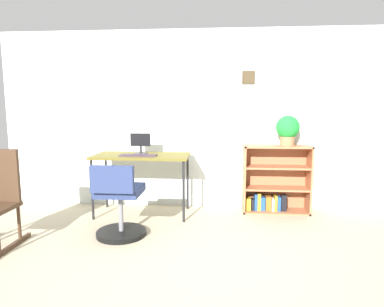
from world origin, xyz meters
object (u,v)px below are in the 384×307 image
desk (142,159)px  monitor (141,144)px  office_chair (119,205)px  potted_plant_on_shelf (288,129)px  keyboard (138,155)px  bookshelf_low (274,182)px

desk → monitor: monitor is taller
office_chair → potted_plant_on_shelf: (1.86, 0.97, 0.72)m
desk → keyboard: size_ratio=2.67×
monitor → bookshelf_low: bearing=7.1°
desk → potted_plant_on_shelf: 1.85m
bookshelf_low → keyboard: bearing=-167.2°
desk → keyboard: (-0.01, -0.12, 0.07)m
keyboard → potted_plant_on_shelf: size_ratio=1.17×
bookshelf_low → potted_plant_on_shelf: potted_plant_on_shelf is taller
office_chair → bookshelf_low: 2.01m
monitor → potted_plant_on_shelf: 1.83m
office_chair → potted_plant_on_shelf: size_ratio=2.09×
potted_plant_on_shelf → office_chair: bearing=-152.5°
keyboard → bookshelf_low: bearing=12.8°
office_chair → bookshelf_low: size_ratio=0.91×
office_chair → monitor: bearing=87.1°
monitor → keyboard: 0.21m
desk → office_chair: size_ratio=1.49×
keyboard → potted_plant_on_shelf: bearing=10.1°
monitor → potted_plant_on_shelf: bearing=4.7°
desk → office_chair: (-0.06, -0.77, -0.35)m
bookshelf_low → potted_plant_on_shelf: size_ratio=2.29×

